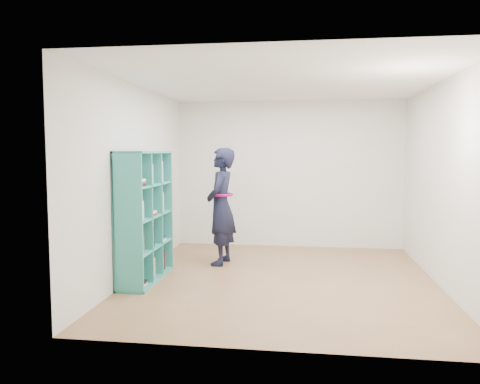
# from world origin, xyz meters

# --- Properties ---
(floor) EXTENTS (4.50, 4.50, 0.00)m
(floor) POSITION_xyz_m (0.00, 0.00, 0.00)
(floor) COLOR brown
(floor) RESTS_ON ground
(ceiling) EXTENTS (4.50, 4.50, 0.00)m
(ceiling) POSITION_xyz_m (0.00, 0.00, 2.60)
(ceiling) COLOR white
(ceiling) RESTS_ON wall_back
(wall_left) EXTENTS (0.02, 4.50, 2.60)m
(wall_left) POSITION_xyz_m (-2.00, 0.00, 1.30)
(wall_left) COLOR silver
(wall_left) RESTS_ON floor
(wall_right) EXTENTS (0.02, 4.50, 2.60)m
(wall_right) POSITION_xyz_m (2.00, 0.00, 1.30)
(wall_right) COLOR silver
(wall_right) RESTS_ON floor
(wall_back) EXTENTS (4.00, 0.02, 2.60)m
(wall_back) POSITION_xyz_m (0.00, 2.25, 1.30)
(wall_back) COLOR silver
(wall_back) RESTS_ON floor
(wall_front) EXTENTS (4.00, 0.02, 2.60)m
(wall_front) POSITION_xyz_m (0.00, -2.25, 1.30)
(wall_front) COLOR silver
(wall_front) RESTS_ON floor
(bookshelf) EXTENTS (0.37, 1.28, 1.71)m
(bookshelf) POSITION_xyz_m (-1.83, -0.25, 0.84)
(bookshelf) COLOR teal
(bookshelf) RESTS_ON floor
(person) EXTENTS (0.48, 0.68, 1.76)m
(person) POSITION_xyz_m (-0.96, 0.76, 0.88)
(person) COLOR black
(person) RESTS_ON floor
(smartphone) EXTENTS (0.01, 0.11, 0.14)m
(smartphone) POSITION_xyz_m (-1.09, 0.87, 1.00)
(smartphone) COLOR silver
(smartphone) RESTS_ON person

